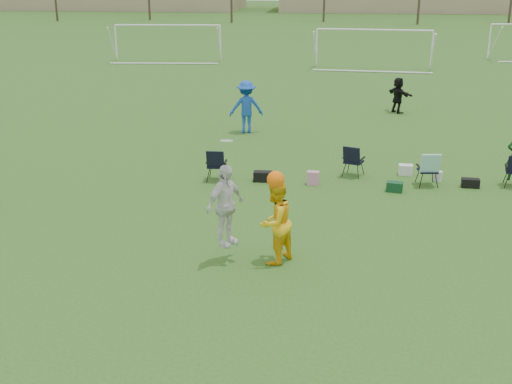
# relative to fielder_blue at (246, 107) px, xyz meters

# --- Properties ---
(ground) EXTENTS (260.00, 260.00, 0.00)m
(ground) POSITION_rel_fielder_blue_xyz_m (1.74, -13.67, -1.00)
(ground) COLOR #28571B
(ground) RESTS_ON ground
(fielder_blue) EXTENTS (1.44, 1.05, 2.01)m
(fielder_blue) POSITION_rel_fielder_blue_xyz_m (0.00, 0.00, 0.00)
(fielder_blue) COLOR #1749B2
(fielder_blue) RESTS_ON ground
(fielder_black) EXTENTS (1.23, 1.44, 1.56)m
(fielder_black) POSITION_rel_fielder_blue_xyz_m (6.13, 4.45, -0.23)
(fielder_black) COLOR black
(fielder_black) RESTS_ON ground
(center_contest) EXTENTS (2.06, 1.24, 2.75)m
(center_contest) POSITION_rel_fielder_blue_xyz_m (1.77, -11.60, 0.09)
(center_contest) COLOR white
(center_contest) RESTS_ON ground
(sideline_setup) EXTENTS (9.36, 1.98, 1.66)m
(sideline_setup) POSITION_rel_fielder_blue_xyz_m (5.29, -5.63, -0.49)
(sideline_setup) COLOR #0F3A18
(sideline_setup) RESTS_ON ground
(goal_left) EXTENTS (7.39, 0.76, 2.46)m
(goal_left) POSITION_rel_fielder_blue_xyz_m (-8.26, 20.33, 0.92)
(goal_left) COLOR white
(goal_left) RESTS_ON ground
(goal_mid) EXTENTS (7.40, 0.63, 2.46)m
(goal_mid) POSITION_rel_fielder_blue_xyz_m (5.74, 18.33, 0.92)
(goal_mid) COLOR white
(goal_mid) RESTS_ON ground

